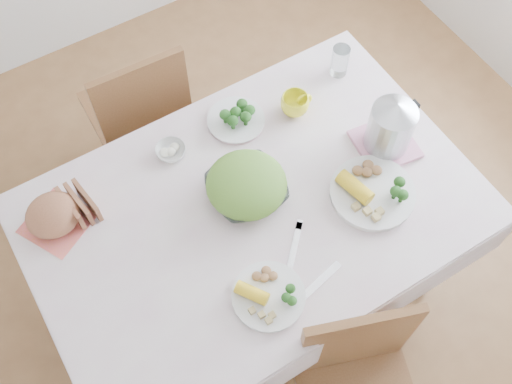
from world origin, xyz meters
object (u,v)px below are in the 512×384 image
salad_bowl (247,189)px  electric_kettle (391,125)px  dining_table (254,254)px  chair_far (135,105)px  yellow_mug (295,104)px  dinner_plate_right (372,193)px  dinner_plate_left (269,296)px

salad_bowl → electric_kettle: electric_kettle is taller
electric_kettle → salad_bowl: bearing=155.8°
dining_table → chair_far: size_ratio=1.57×
electric_kettle → yellow_mug: bearing=108.3°
dining_table → electric_kettle: electric_kettle is taller
dinner_plate_right → dinner_plate_left: bearing=-165.7°
dinner_plate_right → yellow_mug: 0.44m
dining_table → salad_bowl: size_ratio=5.44×
dining_table → yellow_mug: 0.61m
chair_far → dinner_plate_left: (-0.03, -1.14, 0.31)m
salad_bowl → dinner_plate_right: (0.36, -0.23, -0.02)m
dinner_plate_left → dinner_plate_right: 0.51m
dining_table → electric_kettle: bearing=-3.1°
dining_table → salad_bowl: 0.42m
dinner_plate_left → salad_bowl: bearing=69.2°
dinner_plate_right → electric_kettle: size_ratio=1.33×
yellow_mug → electric_kettle: size_ratio=0.48×
dinner_plate_right → electric_kettle: 0.24m
dining_table → electric_kettle: (0.53, -0.03, 0.51)m
salad_bowl → electric_kettle: 0.54m
dinner_plate_left → electric_kettle: size_ratio=1.05×
dinner_plate_left → yellow_mug: yellow_mug is taller
salad_bowl → yellow_mug: 0.39m
yellow_mug → chair_far: bearing=127.2°
chair_far → dinner_plate_left: 1.18m
dinner_plate_left → dinner_plate_right: bearing=14.3°
salad_bowl → dinner_plate_right: bearing=-32.0°
dining_table → dinner_plate_left: dinner_plate_left is taller
dinner_plate_left → dinner_plate_right: size_ratio=0.79×
dining_table → dinner_plate_left: size_ratio=6.01×
dinner_plate_left → yellow_mug: (0.47, 0.57, 0.03)m
dining_table → electric_kettle: 0.74m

